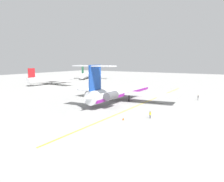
% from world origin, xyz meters
% --- Properties ---
extents(ground, '(322.01, 322.01, 0.00)m').
position_xyz_m(ground, '(0.00, 0.00, 0.00)').
color(ground, gray).
extents(main_jetliner, '(40.66, 36.15, 11.85)m').
position_xyz_m(main_jetliner, '(-4.76, 8.52, 3.23)').
color(main_jetliner, silver).
rests_on(main_jetliner, ground).
extents(airliner_mid_right, '(30.27, 29.96, 9.04)m').
position_xyz_m(airliner_mid_right, '(19.85, 65.79, 2.66)').
color(airliner_mid_right, white).
rests_on(airliner_mid_right, ground).
extents(airliner_far_right, '(29.17, 29.46, 9.22)m').
position_xyz_m(airliner_far_right, '(60.59, 74.28, 2.72)').
color(airliner_far_right, silver).
rests_on(airliner_far_right, ground).
extents(ground_crew_near_nose, '(0.26, 0.42, 1.66)m').
position_xyz_m(ground_crew_near_nose, '(-20.56, -8.45, 1.05)').
color(ground_crew_near_nose, black).
rests_on(ground_crew_near_nose, ground).
extents(ground_crew_near_tail, '(0.44, 0.28, 1.76)m').
position_xyz_m(ground_crew_near_tail, '(9.66, -12.45, 1.11)').
color(ground_crew_near_tail, black).
rests_on(ground_crew_near_tail, ground).
extents(ground_crew_portside, '(0.37, 0.27, 1.70)m').
position_xyz_m(ground_crew_portside, '(17.16, 23.82, 1.08)').
color(ground_crew_portside, black).
rests_on(ground_crew_portside, ground).
extents(safety_cone_nose, '(0.40, 0.40, 0.55)m').
position_xyz_m(safety_cone_nose, '(-25.13, -4.05, 0.28)').
color(safety_cone_nose, '#EA590F').
rests_on(safety_cone_nose, ground).
extents(taxiway_centreline, '(84.92, 3.51, 0.01)m').
position_xyz_m(taxiway_centreline, '(-3.62, 0.60, 0.00)').
color(taxiway_centreline, gold).
rests_on(taxiway_centreline, ground).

